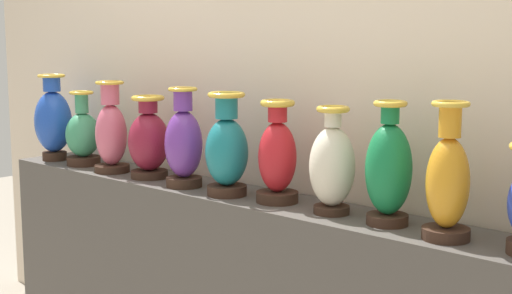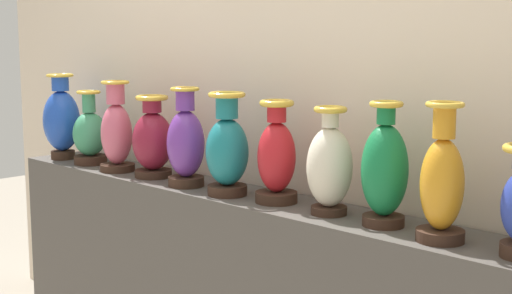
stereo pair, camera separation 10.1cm
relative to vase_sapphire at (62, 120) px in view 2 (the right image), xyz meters
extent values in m
cube|color=beige|center=(1.26, 0.26, 0.47)|extent=(4.09, 0.10, 3.00)
cylinder|color=#382319|center=(0.00, 0.00, -0.17)|extent=(0.11, 0.11, 0.04)
ellipsoid|color=#1E47B2|center=(0.00, 0.00, -0.01)|extent=(0.18, 0.18, 0.29)
cylinder|color=#1E47B2|center=(0.00, 0.00, 0.18)|extent=(0.08, 0.08, 0.07)
torus|color=gold|center=(0.00, 0.00, 0.21)|extent=(0.13, 0.13, 0.01)
cylinder|color=#382319|center=(0.21, 0.02, -0.17)|extent=(0.15, 0.15, 0.04)
ellipsoid|color=#388C60|center=(0.21, 0.02, -0.05)|extent=(0.16, 0.16, 0.20)
cylinder|color=#388C60|center=(0.21, 0.02, 0.10)|extent=(0.06, 0.06, 0.09)
torus|color=gold|center=(0.21, 0.02, 0.14)|extent=(0.11, 0.11, 0.01)
cylinder|color=#382319|center=(0.45, 0.00, -0.17)|extent=(0.15, 0.15, 0.03)
ellipsoid|color=#CC5972|center=(0.45, 0.00, -0.03)|extent=(0.14, 0.14, 0.27)
cylinder|color=#CC5972|center=(0.45, 0.00, 0.15)|extent=(0.08, 0.08, 0.09)
torus|color=gold|center=(0.45, 0.00, 0.20)|extent=(0.12, 0.12, 0.01)
cylinder|color=#382319|center=(0.68, 0.02, -0.17)|extent=(0.16, 0.16, 0.03)
ellipsoid|color=maroon|center=(0.68, 0.02, -0.04)|extent=(0.17, 0.17, 0.24)
cylinder|color=maroon|center=(0.68, 0.02, 0.12)|extent=(0.08, 0.08, 0.06)
torus|color=gold|center=(0.68, 0.02, 0.15)|extent=(0.14, 0.14, 0.02)
cylinder|color=#382319|center=(0.92, 0.00, -0.17)|extent=(0.14, 0.14, 0.04)
ellipsoid|color=#6B3393|center=(0.92, 0.00, -0.02)|extent=(0.15, 0.15, 0.26)
cylinder|color=#6B3393|center=(0.92, 0.00, 0.15)|extent=(0.07, 0.07, 0.08)
torus|color=gold|center=(0.92, 0.00, 0.20)|extent=(0.11, 0.11, 0.01)
cylinder|color=#382319|center=(1.16, 0.00, -0.17)|extent=(0.15, 0.15, 0.04)
ellipsoid|color=#19727A|center=(1.16, 0.00, -0.03)|extent=(0.16, 0.16, 0.25)
cylinder|color=#19727A|center=(1.16, 0.00, 0.14)|extent=(0.08, 0.08, 0.09)
torus|color=gold|center=(1.16, 0.00, 0.19)|extent=(0.14, 0.14, 0.02)
cylinder|color=#382319|center=(1.37, 0.04, -0.17)|extent=(0.15, 0.15, 0.04)
ellipsoid|color=red|center=(1.37, 0.04, -0.03)|extent=(0.14, 0.14, 0.25)
cylinder|color=red|center=(1.37, 0.04, 0.13)|extent=(0.07, 0.07, 0.07)
torus|color=gold|center=(1.37, 0.04, 0.17)|extent=(0.12, 0.12, 0.02)
cylinder|color=#382319|center=(1.62, 0.03, -0.18)|extent=(0.12, 0.12, 0.03)
ellipsoid|color=beige|center=(1.62, 0.03, -0.03)|extent=(0.15, 0.15, 0.27)
cylinder|color=beige|center=(1.62, 0.03, 0.13)|extent=(0.06, 0.06, 0.06)
torus|color=gold|center=(1.62, 0.03, 0.16)|extent=(0.11, 0.11, 0.02)
cylinder|color=#382319|center=(1.84, 0.04, -0.17)|extent=(0.13, 0.13, 0.03)
ellipsoid|color=#14723D|center=(1.84, 0.04, -0.01)|extent=(0.15, 0.15, 0.29)
cylinder|color=#14723D|center=(1.84, 0.04, 0.16)|extent=(0.06, 0.06, 0.06)
torus|color=gold|center=(1.84, 0.04, 0.20)|extent=(0.11, 0.11, 0.02)
cylinder|color=#382319|center=(2.06, 0.01, -0.17)|extent=(0.14, 0.14, 0.04)
ellipsoid|color=orange|center=(2.06, 0.01, -0.02)|extent=(0.13, 0.13, 0.27)
cylinder|color=orange|center=(2.06, 0.01, 0.16)|extent=(0.07, 0.07, 0.10)
torus|color=gold|center=(2.06, 0.01, 0.21)|extent=(0.11, 0.11, 0.02)
camera|label=1|loc=(3.09, -1.95, 0.41)|focal=52.43mm
camera|label=2|loc=(3.16, -1.88, 0.41)|focal=52.43mm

